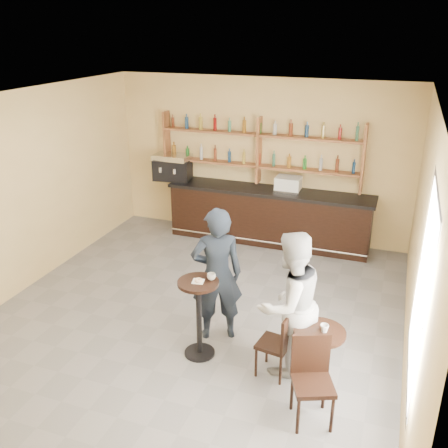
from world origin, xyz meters
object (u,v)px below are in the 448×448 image
(espresso_machine, at_px, (173,167))
(man_main, at_px, (217,275))
(chair_south, at_px, (313,384))
(chair_west, at_px, (274,343))
(cafe_table, at_px, (317,359))
(patron_second, at_px, (289,304))
(pedestal_table, at_px, (199,319))
(bar_counter, at_px, (269,216))
(pastry_case, at_px, (288,184))

(espresso_machine, bearing_deg, man_main, -64.34)
(man_main, height_order, chair_south, man_main)
(chair_west, bearing_deg, chair_south, 51.53)
(cafe_table, relative_size, chair_west, 0.88)
(cafe_table, height_order, chair_west, chair_west)
(chair_west, xyz_separation_m, patron_second, (0.13, 0.16, 0.50))
(pedestal_table, height_order, chair_west, pedestal_table)
(espresso_machine, xyz_separation_m, cafe_table, (3.78, -4.03, -0.97))
(bar_counter, distance_m, chair_west, 4.14)
(pastry_case, bearing_deg, chair_west, -70.87)
(man_main, xyz_separation_m, cafe_table, (1.51, -0.59, -0.57))
(bar_counter, bearing_deg, cafe_table, -67.20)
(bar_counter, xyz_separation_m, chair_south, (1.74, -4.63, -0.05))
(bar_counter, relative_size, chair_south, 4.08)
(pastry_case, bearing_deg, cafe_table, -63.70)
(cafe_table, bearing_deg, patron_second, 153.67)
(pastry_case, distance_m, pedestal_table, 4.00)
(pedestal_table, bearing_deg, pastry_case, 86.47)
(pedestal_table, distance_m, cafe_table, 1.59)
(bar_counter, xyz_separation_m, chair_west, (1.14, -3.98, -0.10))
(chair_west, bearing_deg, man_main, -110.55)
(chair_south, relative_size, patron_second, 0.53)
(chair_south, bearing_deg, man_main, 119.71)
(espresso_machine, bearing_deg, chair_south, -58.20)
(chair_west, xyz_separation_m, chair_south, (0.60, -0.65, 0.05))
(chair_west, bearing_deg, cafe_table, 93.62)
(espresso_machine, distance_m, cafe_table, 5.61)
(pastry_case, relative_size, man_main, 0.25)
(bar_counter, height_order, cafe_table, bar_counter)
(pastry_case, height_order, chair_west, pastry_case)
(pastry_case, height_order, cafe_table, pastry_case)
(patron_second, bearing_deg, man_main, -71.52)
(chair_west, height_order, chair_south, chair_south)
(pedestal_table, height_order, man_main, man_main)
(pastry_case, bearing_deg, bar_counter, -172.01)
(pedestal_table, relative_size, chair_west, 1.23)
(espresso_machine, xyz_separation_m, pedestal_table, (2.21, -3.93, -0.82))
(pastry_case, xyz_separation_m, cafe_table, (1.33, -4.03, -0.86))
(espresso_machine, distance_m, chair_south, 6.07)
(bar_counter, relative_size, patron_second, 2.16)
(espresso_machine, xyz_separation_m, pastry_case, (2.45, 0.00, -0.12))
(bar_counter, bearing_deg, man_main, -86.91)
(pastry_case, xyz_separation_m, patron_second, (0.92, -3.82, -0.31))
(man_main, xyz_separation_m, patron_second, (1.09, -0.38, -0.02))
(man_main, relative_size, cafe_table, 2.46)
(bar_counter, bearing_deg, espresso_machine, 180.00)
(cafe_table, height_order, patron_second, patron_second)
(chair_south, bearing_deg, espresso_machine, 106.68)
(cafe_table, bearing_deg, chair_south, -85.24)
(man_main, relative_size, patron_second, 1.02)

